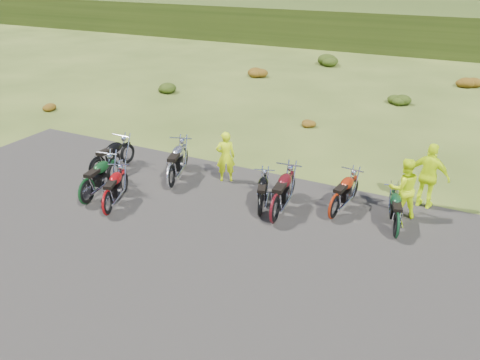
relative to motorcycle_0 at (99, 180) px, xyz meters
The scene contains 21 objects.
ground 4.78m from the motorcycle_0, 12.78° to the right, with size 300.00×300.00×0.00m, color #364717.
gravel_pad 5.58m from the motorcycle_0, 33.25° to the right, with size 20.00×12.00×0.04m, color black.
hill_slope 49.16m from the motorcycle_0, 84.56° to the left, with size 300.00×46.00×3.00m, color #2D3C14, non-canonical shape.
shrub_0 8.85m from the motorcycle_0, 146.03° to the left, with size 0.77×0.77×0.45m, color #6C350D.
shrub_1 11.16m from the motorcycle_0, 113.42° to the left, with size 1.03×1.03×0.61m, color #1F360D.
shrub_2 15.62m from the motorcycle_0, 95.64° to the left, with size 1.30×1.30×0.77m, color #6C350D.
shrub_3 20.89m from the motorcycle_0, 86.25° to the left, with size 1.56×1.56×0.92m, color #1F360D.
shrub_4 9.19m from the motorcycle_0, 62.35° to the left, with size 0.77×0.77×0.45m, color #6C350D.
shrub_5 15.23m from the motorcycle_0, 61.94° to the left, with size 1.03×1.03×0.61m, color #1F360D.
shrub_6 21.28m from the motorcycle_0, 61.76° to the left, with size 1.30×1.30×0.77m, color #6C350D.
motorcycle_0 is the anchor object (origin of this frame).
motorcycle_1 2.49m from the motorcycle_0, 42.12° to the right, with size 2.03×0.68×1.07m, color maroon, non-canonical shape.
motorcycle_2 1.69m from the motorcycle_0, 58.58° to the right, with size 2.19×0.73×1.15m, color #0E3315, non-canonical shape.
motorcycle_3 2.53m from the motorcycle_0, 12.10° to the left, with size 2.33×0.78×1.22m, color #AAAAAF, non-canonical shape.
motorcycle_4 6.17m from the motorcycle_0, ahead, with size 2.32×0.77×1.22m, color #480C11, non-canonical shape.
motorcycle_5 5.69m from the motorcycle_0, ahead, with size 1.87×0.62×0.98m, color black, non-canonical shape.
motorcycle_6 7.60m from the motorcycle_0, ahead, with size 2.06×0.69×1.08m, color maroon, non-canonical shape.
motorcycle_7 9.27m from the motorcycle_0, ahead, with size 1.91×0.64×1.00m, color #0E331A, non-canonical shape.
person_middle 4.22m from the motorcycle_0, 25.13° to the left, with size 0.61×0.40×1.66m, color #C7E50C.
person_right_a 9.38m from the motorcycle_0, 11.55° to the left, with size 0.84×0.65×1.72m, color #C7E50C.
person_right_b 10.13m from the motorcycle_0, 15.96° to the left, with size 1.13×0.47×1.92m, color #C7E50C.
Camera 1 is at (5.60, -9.21, 6.50)m, focal length 35.00 mm.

